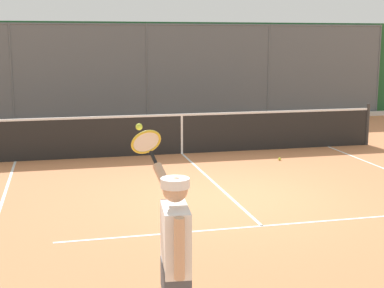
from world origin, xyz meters
TOP-DOWN VIEW (x-y plane):
  - ground_plane at (0.00, 0.00)m, footprint 60.00×60.00m
  - court_line_markings at (0.00, 1.79)m, footprint 7.69×9.99m
  - fence_backdrop at (0.00, -9.82)m, footprint 19.72×1.37m
  - tennis_net at (0.00, -3.93)m, footprint 9.89×0.09m
  - tennis_player at (1.95, 4.70)m, footprint 0.39×1.38m
  - tennis_ball_mid_court at (-1.98, -2.66)m, footprint 0.07×0.07m

SIDE VIEW (x-z plane):
  - ground_plane at x=0.00m, z-range 0.00..0.00m
  - court_line_markings at x=0.00m, z-range 0.00..0.01m
  - tennis_ball_mid_court at x=-1.98m, z-range 0.00..0.07m
  - tennis_net at x=0.00m, z-range -0.04..1.03m
  - tennis_player at x=1.95m, z-range -0.01..1.89m
  - fence_backdrop at x=0.00m, z-range -0.01..3.24m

